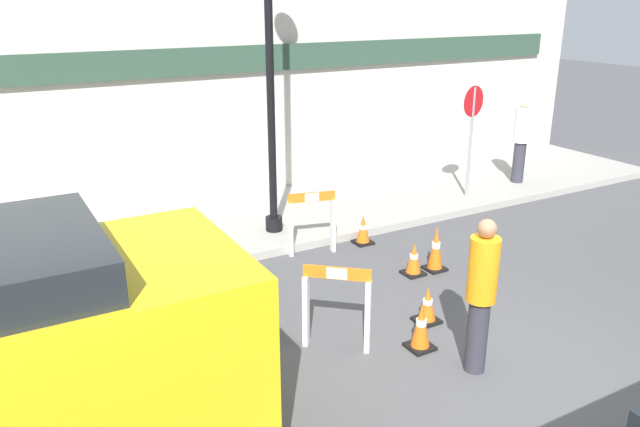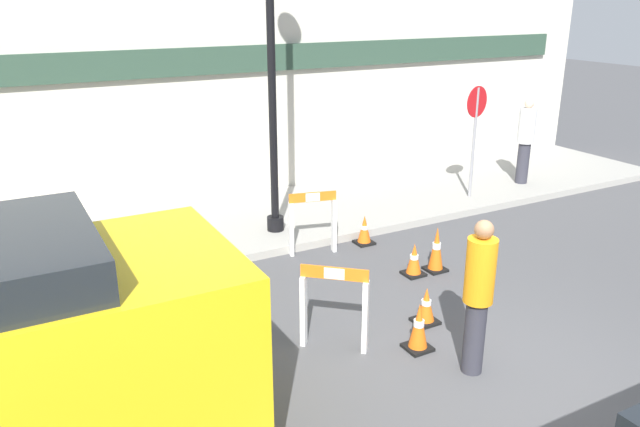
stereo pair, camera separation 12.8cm
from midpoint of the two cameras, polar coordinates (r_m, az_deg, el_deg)
name	(u,v)px [view 1 (the left image)]	position (r m, az deg, el deg)	size (l,w,h in m)	color
ground_plane	(518,391)	(7.12, 17.11, -15.29)	(60.00, 60.00, 0.00)	#4C4C4F
sidewalk_slab	(273,218)	(11.51, -4.65, -0.43)	(18.00, 3.01, 0.13)	#9E9B93
storefront_facade	(234,61)	(12.35, -8.18, 13.59)	(18.00, 0.22, 5.50)	beige
streetlamp_post	(268,3)	(10.05, -5.14, 18.61)	(0.44, 0.44, 5.81)	black
stop_sign	(472,123)	(12.52, 13.43, 8.03)	(0.59, 0.14, 2.19)	gray
barricade_0	(337,305)	(7.29, 1.03, -8.39)	(0.68, 0.62, 1.04)	white
barricade_1	(312,221)	(9.92, -1.12, -0.71)	(0.77, 0.31, 1.03)	white
traffic_cone_0	(414,260)	(9.37, 8.18, -4.19)	(0.30, 0.30, 0.50)	black
traffic_cone_1	(231,266)	(8.96, -8.53, -4.80)	(0.30, 0.30, 0.65)	black
traffic_cone_2	(421,327)	(7.48, 8.73, -10.20)	(0.30, 0.30, 0.59)	black
traffic_cone_3	(427,305)	(8.09, 9.34, -8.29)	(0.30, 0.30, 0.49)	black
traffic_cone_4	(363,230)	(10.43, 3.61, -1.52)	(0.30, 0.30, 0.50)	black
traffic_cone_5	(436,249)	(9.54, 10.16, -3.22)	(0.30, 0.30, 0.70)	black
person_worker	(481,291)	(6.89, 14.01, -6.91)	(0.36, 0.36, 1.78)	#33333D
person_pedestrian	(521,138)	(13.92, 17.68, 6.62)	(0.40, 0.40, 1.80)	#33333D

